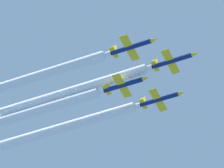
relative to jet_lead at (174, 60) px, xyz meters
The scene contains 8 objects.
jet_lead is the anchor object (origin of this frame).
jet_left_wingman 12.69m from the jet_lead, 144.77° to the right, with size 8.56×12.47×3.00m.
jet_right_wingman 12.18m from the jet_lead, 35.90° to the right, with size 8.56×12.47×3.00m.
jet_slot 13.59m from the jet_lead, 91.97° to the right, with size 8.56×12.47×3.00m.
smoke_trail_lead 27.34m from the jet_lead, 90.00° to the right, with size 2.53×43.29×2.53m.
smoke_trail_left_wingman 37.24m from the jet_lead, 106.08° to the right, with size 2.53×45.57×2.53m.
smoke_trail_right_wingman 37.96m from the jet_lead, 75.08° to the right, with size 2.53×47.77×2.53m.
smoke_trail_slot 42.67m from the jet_lead, 90.61° to the right, with size 2.53×47.20×2.53m.
Camera 1 is at (141.15, 50.33, 2.34)m, focal length 139.06 mm.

